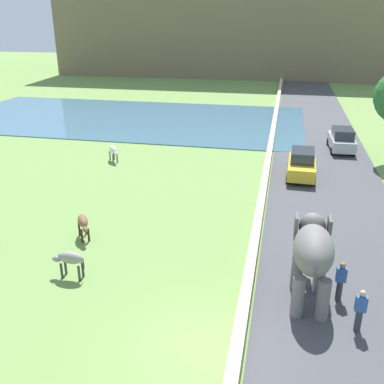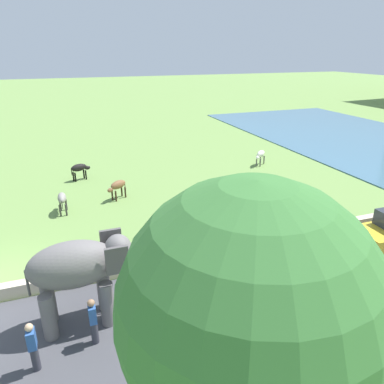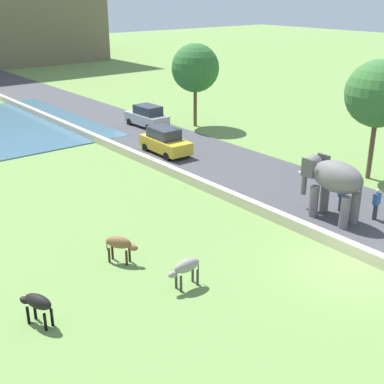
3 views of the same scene
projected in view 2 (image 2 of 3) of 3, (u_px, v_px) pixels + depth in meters
The scene contains 10 objects.
barrier_wall at pixel (378, 219), 18.52m from camera, with size 0.40×110.00×0.54m, color beige.
lake at pixel (359, 139), 36.10m from camera, with size 36.00×18.00×0.08m, color #426B84.
elephant at pixel (81, 269), 11.20m from camera, with size 1.41×3.47×2.99m.
person_beside_elephant at pixel (93, 321), 10.71m from camera, with size 0.36×0.22×1.63m.
person_trailing at pixel (33, 346), 9.79m from camera, with size 0.36×0.22×1.63m.
cow_white at pixel (261, 155), 27.69m from camera, with size 1.13×1.29×1.15m.
cow_brown at pixel (118, 186), 21.37m from camera, with size 1.06×1.33×1.15m.
cow_grey at pixel (62, 199), 19.57m from camera, with size 1.40×0.48×1.15m.
cow_black at pixel (80, 168), 24.53m from camera, with size 0.83×1.41×1.15m.
tree_mid at pixel (249, 308), 5.07m from camera, with size 3.79×3.79×6.91m.
Camera 2 is at (13.56, 3.24, 8.39)m, focal length 33.75 mm.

